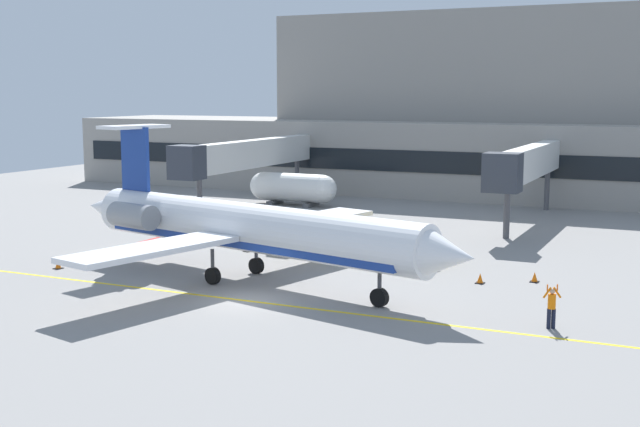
% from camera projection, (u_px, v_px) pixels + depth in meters
% --- Properties ---
extents(ground, '(120.00, 120.00, 0.11)m').
position_uv_depth(ground, '(247.00, 302.00, 40.91)').
color(ground, gray).
extents(terminal_building, '(75.83, 14.94, 18.05)m').
position_uv_depth(terminal_building, '(447.00, 123.00, 84.70)').
color(terminal_building, gray).
rests_on(terminal_building, ground).
extents(jet_bridge_west, '(2.40, 19.69, 6.07)m').
position_uv_depth(jet_bridge_west, '(527.00, 164.00, 63.42)').
color(jet_bridge_west, silver).
rests_on(jet_bridge_west, ground).
extents(jet_bridge_east, '(2.40, 21.52, 6.03)m').
position_uv_depth(jet_bridge_east, '(245.00, 155.00, 72.71)').
color(jet_bridge_east, silver).
rests_on(jet_bridge_east, ground).
extents(regional_jet, '(27.27, 21.39, 8.17)m').
position_uv_depth(regional_jet, '(243.00, 227.00, 44.89)').
color(regional_jet, white).
rests_on(regional_jet, ground).
extents(baggage_tug, '(2.28, 3.02, 2.00)m').
position_uv_depth(baggage_tug, '(287.00, 236.00, 53.88)').
color(baggage_tug, '#E5B20C').
rests_on(baggage_tug, ground).
extents(pushback_tractor, '(4.39, 3.80, 2.19)m').
position_uv_depth(pushback_tractor, '(411.00, 245.00, 50.08)').
color(pushback_tractor, '#E5B20C').
rests_on(pushback_tractor, ground).
extents(fuel_tank, '(8.54, 2.69, 2.89)m').
position_uv_depth(fuel_tank, '(293.00, 188.00, 75.09)').
color(fuel_tank, white).
rests_on(fuel_tank, ground).
extents(marshaller, '(0.76, 0.49, 1.95)m').
position_uv_depth(marshaller, '(552.00, 306.00, 35.95)').
color(marshaller, '#191E33').
rests_on(marshaller, ground).
extents(safety_cone_alpha, '(0.47, 0.47, 0.55)m').
position_uv_depth(safety_cone_alpha, '(58.00, 265.00, 48.24)').
color(safety_cone_alpha, orange).
rests_on(safety_cone_alpha, ground).
extents(safety_cone_bravo, '(0.47, 0.47, 0.55)m').
position_uv_depth(safety_cone_bravo, '(480.00, 279.00, 44.55)').
color(safety_cone_bravo, orange).
rests_on(safety_cone_bravo, ground).
extents(safety_cone_charlie, '(0.47, 0.47, 0.55)m').
position_uv_depth(safety_cone_charlie, '(535.00, 278.00, 44.85)').
color(safety_cone_charlie, orange).
rests_on(safety_cone_charlie, ground).
extents(safety_cone_delta, '(0.47, 0.47, 0.55)m').
position_uv_depth(safety_cone_delta, '(248.00, 248.00, 53.45)').
color(safety_cone_delta, orange).
rests_on(safety_cone_delta, ground).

